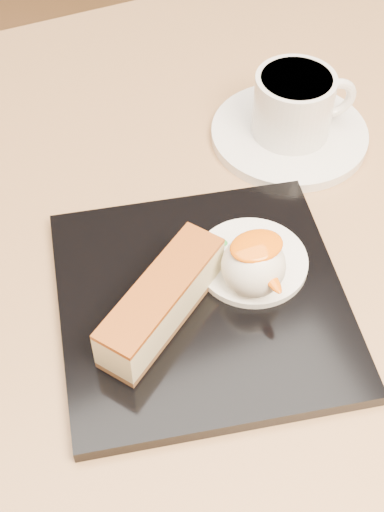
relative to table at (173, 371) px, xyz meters
name	(u,v)px	position (x,y,z in m)	size (l,w,h in m)	color
table	(173,371)	(0.00, 0.00, 0.00)	(0.80, 0.80, 0.72)	black
dessert_plate	(202,302)	(0.01, -0.04, 0.16)	(0.22, 0.22, 0.01)	black
cheesecake	(162,301)	(-0.02, -0.05, 0.19)	(0.12, 0.10, 0.04)	brown
cream_smear	(252,261)	(0.06, -0.03, 0.17)	(0.09, 0.09, 0.01)	white
ice_cream_scoop	(253,266)	(0.05, -0.05, 0.19)	(0.05, 0.05, 0.05)	white
mango_sauce	(256,246)	(0.05, -0.04, 0.21)	(0.04, 0.03, 0.01)	orange
mint_sprig	(206,247)	(0.03, 0.00, 0.17)	(0.04, 0.03, 0.00)	green
saucer	(289,134)	(0.17, 0.11, 0.16)	(0.15, 0.15, 0.01)	white
coffee_cup	(295,104)	(0.17, 0.11, 0.20)	(0.10, 0.07, 0.06)	white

